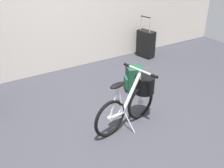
% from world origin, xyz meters
% --- Properties ---
extents(ground_plane, '(7.90, 7.90, 0.00)m').
position_xyz_m(ground_plane, '(0.00, 0.00, 0.00)').
color(ground_plane, '#38383F').
extents(folding_bike_foreground, '(1.01, 0.53, 0.73)m').
position_xyz_m(folding_bike_foreground, '(0.29, 0.21, 0.36)').
color(folding_bike_foreground, black).
rests_on(folding_bike_foreground, ground_plane).
extents(rolling_suitcase, '(0.25, 0.39, 0.83)m').
position_xyz_m(rolling_suitcase, '(1.85, 1.94, 0.28)').
color(rolling_suitcase, black).
rests_on(rolling_suitcase, ground_plane).
extents(backpack_on_floor, '(0.32, 0.34, 0.40)m').
position_xyz_m(backpack_on_floor, '(0.80, 0.91, 0.20)').
color(backpack_on_floor, '#19472D').
rests_on(backpack_on_floor, ground_plane).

